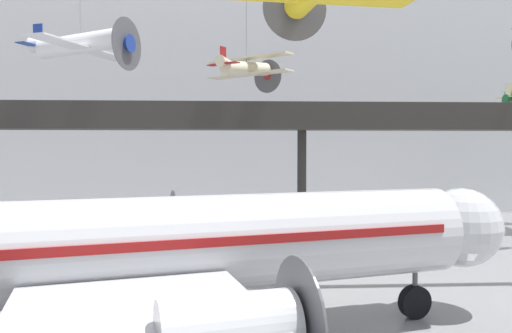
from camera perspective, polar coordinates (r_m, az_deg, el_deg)
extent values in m
cube|color=silver|center=(51.24, 3.26, 7.84)|extent=(140.00, 3.00, 23.37)
cube|color=#2D2B28|center=(37.86, 5.49, 4.87)|extent=(110.00, 3.20, 0.90)
cube|color=#2D2B28|center=(36.40, 5.86, 6.55)|extent=(110.00, 0.12, 1.10)
cylinder|color=#2D2B28|center=(38.87, 5.25, -1.75)|extent=(0.70, 0.70, 7.99)
cylinder|color=#B7BABF|center=(16.67, -17.99, -9.04)|extent=(25.53, 9.79, 3.23)
sphere|color=#B7BABF|center=(21.83, 22.42, -6.43)|extent=(3.17, 3.17, 3.17)
cube|color=maroon|center=(16.61, -18.00, -7.95)|extent=(23.82, 9.38, 0.29)
cube|color=#B7BABF|center=(26.46, -16.11, -6.43)|extent=(10.01, 17.34, 0.28)
cylinder|color=#B7BABF|center=(23.04, -11.30, -7.55)|extent=(3.27, 2.27, 1.55)
cylinder|color=#4C4C51|center=(23.29, -7.27, -7.42)|extent=(0.83, 2.86, 2.95)
cylinder|color=#B7BABF|center=(28.51, -12.66, -5.67)|extent=(3.27, 2.27, 1.55)
cylinder|color=#4C4C51|center=(28.71, -9.39, -5.59)|extent=(0.83, 2.86, 2.95)
cylinder|color=#B7BABF|center=(11.22, -3.26, -18.17)|extent=(3.27, 2.27, 1.55)
cylinder|color=#4C4C51|center=(11.72, 4.85, -17.26)|extent=(0.83, 2.86, 2.95)
cylinder|color=#4C4C51|center=(20.96, 17.71, -12.94)|extent=(0.20, 0.20, 1.21)
cylinder|color=black|center=(21.13, 17.68, -14.53)|extent=(1.35, 0.71, 1.30)
cylinder|color=#4C4C51|center=(19.71, -17.05, -13.91)|extent=(0.20, 0.20, 1.21)
cylinder|color=black|center=(19.89, -17.02, -15.59)|extent=(1.35, 0.71, 1.30)
cylinder|color=beige|center=(34.37, -1.11, 11.12)|extent=(3.58, 4.01, 1.33)
cone|color=maroon|center=(36.17, 1.19, 10.33)|extent=(1.10, 1.09, 0.82)
cylinder|color=#4C4C51|center=(36.29, 1.34, 10.27)|extent=(1.84, 1.56, 2.37)
cone|color=beige|center=(32.77, -3.47, 11.92)|extent=(1.40, 1.46, 0.89)
cube|color=beige|center=(34.70, -0.83, 12.26)|extent=(5.78, 5.11, 0.10)
cube|color=beige|center=(34.53, -0.83, 10.47)|extent=(5.78, 5.11, 0.10)
cube|color=maroon|center=(32.62, -3.79, 12.57)|extent=(0.39, 0.45, 1.09)
cube|color=maroon|center=(32.53, -3.78, 11.62)|extent=(2.16, 1.94, 0.06)
cylinder|color=slate|center=(35.04, -1.11, 16.50)|extent=(0.04, 0.04, 5.73)
cylinder|color=silver|center=(36.19, -19.41, 13.10)|extent=(6.45, 3.52, 1.74)
cone|color=navy|center=(34.29, -14.87, 13.38)|extent=(1.40, 1.48, 1.18)
cylinder|color=#4C4C51|center=(34.16, -14.53, 13.40)|extent=(1.26, 3.20, 3.41)
cone|color=silver|center=(38.14, -23.20, 12.80)|extent=(2.05, 1.68, 1.23)
cube|color=silver|center=(35.89, -18.90, 12.56)|extent=(4.87, 9.49, 0.10)
cube|color=navy|center=(38.50, -23.66, 13.57)|extent=(0.74, 0.33, 1.57)
cube|color=navy|center=(38.35, -23.65, 12.41)|extent=(1.94, 3.46, 0.06)
cylinder|color=slate|center=(36.78, -19.47, 17.14)|extent=(0.04, 0.04, 3.97)
cone|color=red|center=(27.54, 4.58, 17.73)|extent=(1.31, 1.19, 1.20)
cylinder|color=#4C4C51|center=(27.76, 4.46, 17.61)|extent=(3.45, 0.42, 3.47)
cone|color=#1E6B33|center=(47.05, 27.18, 6.79)|extent=(1.45, 1.02, 0.95)
cube|color=beige|center=(46.94, 26.92, 7.80)|extent=(0.58, 0.14, 1.18)
cube|color=beige|center=(46.89, 26.91, 7.08)|extent=(0.93, 2.61, 0.06)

